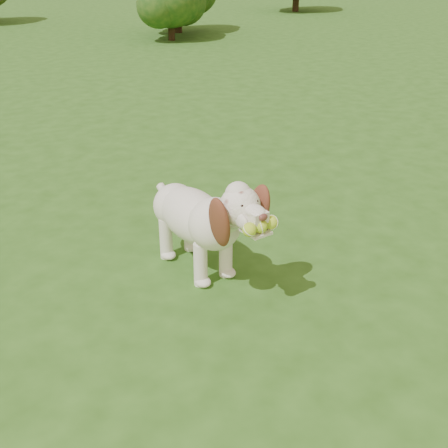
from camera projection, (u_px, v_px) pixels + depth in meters
ground at (114, 273)px, 3.43m from camera, size 80.00×80.00×0.00m
dog at (202, 216)px, 3.28m from camera, size 0.41×1.09×0.71m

